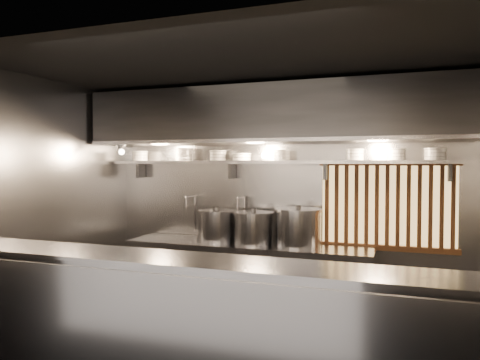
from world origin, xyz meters
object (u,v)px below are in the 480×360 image
Objects in this scene: pendant_bulb at (265,155)px; stock_pot_left at (217,225)px; heat_lamp at (121,147)px; stock_pot_right at (298,227)px; stock_pot_mid at (253,228)px.

pendant_bulb is 0.32× the size of stock_pot_left.
pendant_bulb is at bearing 11.00° from heat_lamp.
stock_pot_mid is at bearing -174.96° from stock_pot_right.
heat_lamp is 0.54× the size of stock_pot_mid.
stock_pot_left is 1.04m from stock_pot_right.
heat_lamp is at bearing -172.12° from stock_pot_right.
heat_lamp is 1.83m from pendant_bulb.
stock_pot_right is (0.54, 0.05, 0.03)m from stock_pot_mid.
stock_pot_mid is 0.54m from stock_pot_right.
stock_pot_right reaches higher than stock_pot_mid.
heat_lamp is 1.87× the size of pendant_bulb.
stock_pot_left is at bearing 15.19° from heat_lamp.
stock_pot_right reaches higher than stock_pot_left.
pendant_bulb is at bearing 174.30° from stock_pot_right.
pendant_bulb is 0.25× the size of stock_pot_right.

